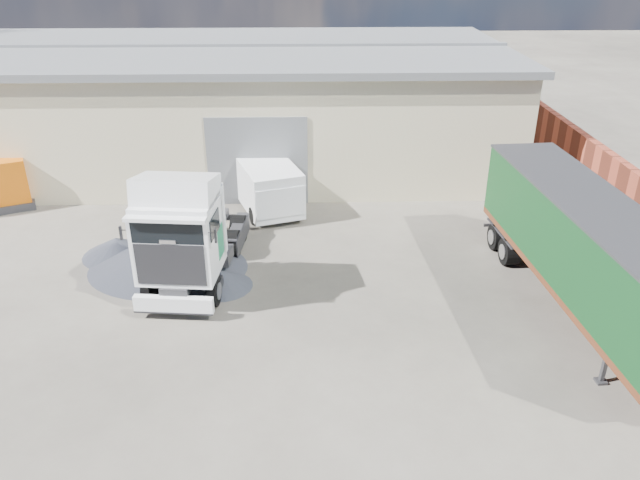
{
  "coord_description": "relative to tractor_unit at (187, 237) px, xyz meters",
  "views": [
    {
      "loc": [
        -0.15,
        -13.71,
        9.95
      ],
      "look_at": [
        0.31,
        3.0,
        1.72
      ],
      "focal_mm": 35.0,
      "sensor_mm": 36.0,
      "label": 1
    }
  ],
  "objects": [
    {
      "name": "panel_van",
      "position": [
        2.01,
        6.23,
        -0.67
      ],
      "size": [
        3.35,
        5.15,
        1.95
      ],
      "rotation": [
        0.0,
        0.0,
        0.32
      ],
      "color": "black",
      "rests_on": "ground"
    },
    {
      "name": "box_trailer",
      "position": [
        11.4,
        -1.62,
        0.42
      ],
      "size": [
        2.82,
        10.49,
        3.45
      ],
      "rotation": [
        0.0,
        0.0,
        0.06
      ],
      "color": "#2D2D30",
      "rests_on": "ground"
    },
    {
      "name": "warehouse",
      "position": [
        -2.29,
        12.62,
        0.98
      ],
      "size": [
        30.6,
        12.6,
        5.42
      ],
      "color": "#C4B897",
      "rests_on": "ground"
    },
    {
      "name": "brick_boundary_wall",
      "position": [
        15.21,
        2.62,
        -0.43
      ],
      "size": [
        0.35,
        26.0,
        2.5
      ],
      "primitive_type": "cube",
      "color": "maroon",
      "rests_on": "ground"
    },
    {
      "name": "ground",
      "position": [
        3.71,
        -3.38,
        -1.68
      ],
      "size": [
        120.0,
        120.0,
        0.0
      ],
      "primitive_type": "plane",
      "color": "#272520",
      "rests_on": "ground"
    },
    {
      "name": "tractor_unit",
      "position": [
        0.0,
        0.0,
        0.0
      ],
      "size": [
        2.82,
        6.18,
        3.99
      ],
      "rotation": [
        0.0,
        0.0,
        -0.1
      ],
      "color": "black",
      "rests_on": "ground"
    },
    {
      "name": "gravel_heap",
      "position": [
        -1.06,
        1.17,
        -1.17
      ],
      "size": [
        6.13,
        5.58,
        1.09
      ],
      "rotation": [
        0.0,
        0.0,
        -0.06
      ],
      "color": "#20232B",
      "rests_on": "ground"
    }
  ]
}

